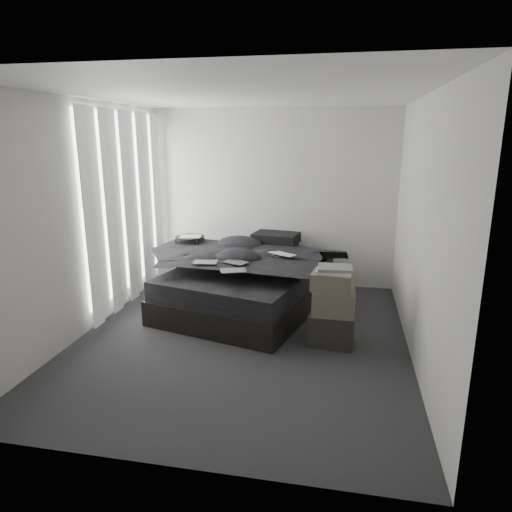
% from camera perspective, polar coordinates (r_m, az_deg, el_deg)
% --- Properties ---
extents(floor, '(3.60, 4.20, 0.01)m').
position_cam_1_polar(floor, '(5.20, -1.72, -10.24)').
color(floor, '#2C2B2E').
rests_on(floor, ground).
extents(ceiling, '(3.60, 4.20, 0.01)m').
position_cam_1_polar(ceiling, '(4.73, -1.98, 19.62)').
color(ceiling, white).
rests_on(ceiling, ground).
extents(wall_back, '(3.60, 0.01, 2.60)m').
position_cam_1_polar(wall_back, '(6.84, 2.11, 7.19)').
color(wall_back, silver).
rests_on(wall_back, ground).
extents(wall_front, '(3.60, 0.01, 2.60)m').
position_cam_1_polar(wall_front, '(2.86, -11.28, -3.85)').
color(wall_front, silver).
rests_on(wall_front, ground).
extents(wall_left, '(0.01, 4.20, 2.60)m').
position_cam_1_polar(wall_left, '(5.49, -20.55, 4.39)').
color(wall_left, silver).
rests_on(wall_left, ground).
extents(wall_right, '(0.01, 4.20, 2.60)m').
position_cam_1_polar(wall_right, '(4.74, 19.91, 2.95)').
color(wall_right, silver).
rests_on(wall_right, ground).
extents(window_left, '(0.02, 2.00, 2.30)m').
position_cam_1_polar(window_left, '(6.24, -16.17, 6.37)').
color(window_left, white).
rests_on(window_left, wall_left).
extents(curtain_left, '(0.06, 2.12, 2.48)m').
position_cam_1_polar(curtain_left, '(6.23, -15.71, 5.73)').
color(curtain_left, white).
rests_on(curtain_left, wall_left).
extents(bed, '(2.22, 2.61, 0.31)m').
position_cam_1_polar(bed, '(6.06, -0.97, -4.99)').
color(bed, black).
rests_on(bed, floor).
extents(mattress, '(2.14, 2.53, 0.24)m').
position_cam_1_polar(mattress, '(5.97, -0.98, -2.52)').
color(mattress, black).
rests_on(mattress, bed).
extents(duvet, '(2.10, 2.28, 0.26)m').
position_cam_1_polar(duvet, '(5.85, -1.23, -0.31)').
color(duvet, black).
rests_on(duvet, mattress).
extents(pillow_lower, '(0.77, 0.62, 0.15)m').
position_cam_1_polar(pillow_lower, '(6.70, 1.97, 1.15)').
color(pillow_lower, black).
rests_on(pillow_lower, mattress).
extents(pillow_upper, '(0.69, 0.53, 0.14)m').
position_cam_1_polar(pillow_upper, '(6.62, 2.51, 2.28)').
color(pillow_upper, black).
rests_on(pillow_upper, pillow_lower).
extents(laptop, '(0.43, 0.39, 0.03)m').
position_cam_1_polar(laptop, '(5.74, 2.95, 0.88)').
color(laptop, silver).
rests_on(laptop, duvet).
extents(comic_a, '(0.31, 0.22, 0.01)m').
position_cam_1_polar(comic_a, '(5.49, -6.38, 0.05)').
color(comic_a, black).
rests_on(comic_a, duvet).
extents(comic_b, '(0.34, 0.29, 0.01)m').
position_cam_1_polar(comic_b, '(5.46, -2.55, 0.13)').
color(comic_b, black).
rests_on(comic_b, duvet).
extents(comic_c, '(0.33, 0.27, 0.01)m').
position_cam_1_polar(comic_c, '(5.12, -2.90, -0.81)').
color(comic_c, black).
rests_on(comic_c, duvet).
extents(side_stand, '(0.44, 0.44, 0.78)m').
position_cam_1_polar(side_stand, '(6.80, -8.15, -0.83)').
color(side_stand, black).
rests_on(side_stand, floor).
extents(papers, '(0.34, 0.28, 0.02)m').
position_cam_1_polar(papers, '(6.69, -8.21, 2.41)').
color(papers, white).
rests_on(papers, side_stand).
extents(floor_books, '(0.22, 0.27, 0.16)m').
position_cam_1_polar(floor_books, '(6.07, -12.69, -6.05)').
color(floor_books, black).
rests_on(floor_books, floor).
extents(box_lower, '(0.50, 0.40, 0.35)m').
position_cam_1_polar(box_lower, '(5.08, 9.41, -8.90)').
color(box_lower, black).
rests_on(box_lower, floor).
extents(box_mid, '(0.45, 0.35, 0.27)m').
position_cam_1_polar(box_mid, '(4.95, 9.67, -5.65)').
color(box_mid, '#555243').
rests_on(box_mid, box_lower).
extents(box_upper, '(0.46, 0.39, 0.19)m').
position_cam_1_polar(box_upper, '(4.89, 9.55, -3.08)').
color(box_upper, '#555243').
rests_on(box_upper, box_mid).
extents(art_book_white, '(0.38, 0.31, 0.04)m').
position_cam_1_polar(art_book_white, '(4.86, 9.73, -1.84)').
color(art_book_white, silver).
rests_on(art_book_white, box_upper).
extents(art_book_snake, '(0.36, 0.29, 0.03)m').
position_cam_1_polar(art_book_snake, '(4.84, 9.86, -1.48)').
color(art_book_snake, silver).
rests_on(art_book_snake, art_book_white).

